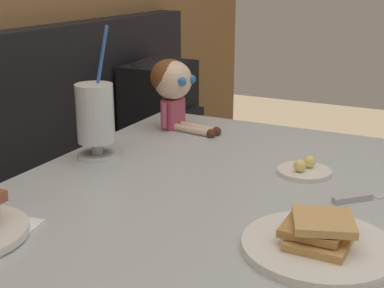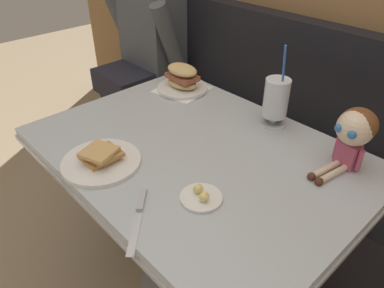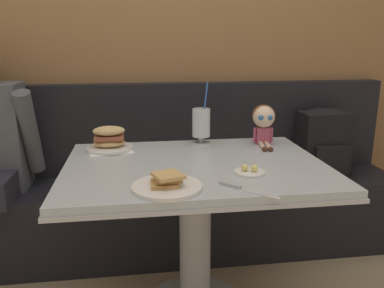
% 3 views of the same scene
% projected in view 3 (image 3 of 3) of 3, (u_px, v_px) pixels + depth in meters
% --- Properties ---
extents(wood_panel_wall, '(4.40, 0.08, 2.40)m').
position_uv_depth(wood_panel_wall, '(174.00, 48.00, 2.40)').
color(wood_panel_wall, olive).
rests_on(wood_panel_wall, ground).
extents(booth_bench, '(2.60, 0.48, 1.00)m').
position_uv_depth(booth_bench, '(180.00, 197.00, 2.39)').
color(booth_bench, black).
rests_on(booth_bench, ground).
extents(diner_table, '(1.11, 0.81, 0.74)m').
position_uv_depth(diner_table, '(195.00, 206.00, 1.73)').
color(diner_table, '#B2BCC1').
rests_on(diner_table, ground).
extents(toast_plate, '(0.25, 0.25, 0.06)m').
position_uv_depth(toast_plate, '(167.00, 185.00, 1.39)').
color(toast_plate, white).
rests_on(toast_plate, diner_table).
extents(milkshake_glass, '(0.10, 0.10, 0.31)m').
position_uv_depth(milkshake_glass, '(201.00, 125.00, 1.97)').
color(milkshake_glass, silver).
rests_on(milkshake_glass, diner_table).
extents(sandwich_plate, '(0.23, 0.23, 0.12)m').
position_uv_depth(sandwich_plate, '(109.00, 141.00, 1.87)').
color(sandwich_plate, white).
rests_on(sandwich_plate, diner_table).
extents(butter_saucer, '(0.12, 0.12, 0.04)m').
position_uv_depth(butter_saucer, '(249.00, 171.00, 1.55)').
color(butter_saucer, white).
rests_on(butter_saucer, diner_table).
extents(butter_knife, '(0.18, 0.18, 0.01)m').
position_uv_depth(butter_knife, '(239.00, 187.00, 1.39)').
color(butter_knife, silver).
rests_on(butter_knife, diner_table).
extents(seated_doll, '(0.13, 0.23, 0.20)m').
position_uv_depth(seated_doll, '(264.00, 119.00, 1.96)').
color(seated_doll, '#B74C6B').
rests_on(seated_doll, diner_table).
extents(backpack, '(0.30, 0.25, 0.41)m').
position_uv_depth(backpack, '(324.00, 140.00, 2.40)').
color(backpack, black).
rests_on(backpack, booth_bench).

